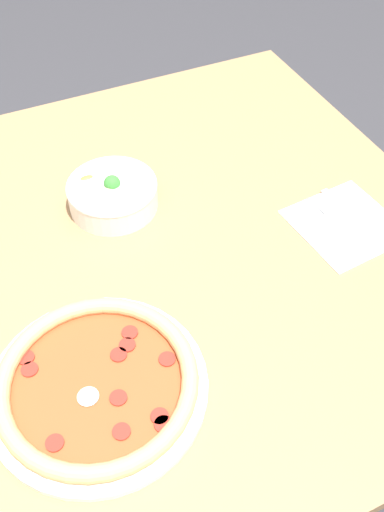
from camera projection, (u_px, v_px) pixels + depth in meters
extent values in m
plane|color=#333338|center=(127.00, 448.00, 1.57)|extent=(8.00, 8.00, 0.00)
cube|color=#99724C|center=(92.00, 275.00, 1.02)|extent=(1.35, 1.08, 0.03)
cylinder|color=olive|center=(249.00, 185.00, 1.75)|extent=(0.06, 0.06, 0.73)
cylinder|color=white|center=(98.00, 387.00, 0.84)|extent=(0.33, 0.33, 0.01)
torus|color=tan|center=(97.00, 381.00, 0.83)|extent=(0.30, 0.30, 0.03)
cylinder|color=#B74723|center=(98.00, 384.00, 0.84)|extent=(0.27, 0.27, 0.01)
cylinder|color=maroon|center=(130.00, 332.00, 0.89)|extent=(0.03, 0.03, 0.00)
cylinder|color=maroon|center=(26.00, 358.00, 0.86)|extent=(0.03, 0.03, 0.00)
cylinder|color=maroon|center=(121.00, 431.00, 0.78)|extent=(0.03, 0.03, 0.00)
cylinder|color=maroon|center=(118.00, 398.00, 0.82)|extent=(0.03, 0.03, 0.00)
cylinder|color=maroon|center=(158.00, 417.00, 0.80)|extent=(0.03, 0.03, 0.00)
cylinder|color=maroon|center=(119.00, 355.00, 0.86)|extent=(0.03, 0.03, 0.00)
cylinder|color=maroon|center=(167.00, 359.00, 0.86)|extent=(0.03, 0.03, 0.00)
cylinder|color=maroon|center=(126.00, 345.00, 0.88)|extent=(0.03, 0.03, 0.00)
cylinder|color=maroon|center=(163.00, 424.00, 0.79)|extent=(0.03, 0.03, 0.00)
cylinder|color=maroon|center=(30.00, 369.00, 0.85)|extent=(0.03, 0.03, 0.00)
cylinder|color=maroon|center=(55.00, 443.00, 0.77)|extent=(0.03, 0.03, 0.00)
ellipsoid|color=silver|center=(88.00, 396.00, 0.82)|extent=(0.03, 0.03, 0.01)
cylinder|color=white|center=(113.00, 195.00, 1.09)|extent=(0.17, 0.17, 0.05)
torus|color=white|center=(112.00, 186.00, 1.08)|extent=(0.17, 0.17, 0.01)
ellipsoid|color=tan|center=(88.00, 188.00, 1.08)|extent=(0.03, 0.04, 0.02)
ellipsoid|color=tan|center=(109.00, 191.00, 1.07)|extent=(0.03, 0.04, 0.02)
ellipsoid|color=tan|center=(99.00, 170.00, 1.11)|extent=(0.04, 0.03, 0.02)
ellipsoid|color=tan|center=(102.00, 170.00, 1.12)|extent=(0.04, 0.04, 0.02)
ellipsoid|color=tan|center=(120.00, 204.00, 1.05)|extent=(0.04, 0.04, 0.02)
ellipsoid|color=#998466|center=(112.00, 184.00, 1.10)|extent=(0.04, 0.03, 0.02)
ellipsoid|color=tan|center=(118.00, 182.00, 1.09)|extent=(0.04, 0.03, 0.02)
sphere|color=#388433|center=(112.00, 183.00, 1.07)|extent=(0.03, 0.03, 0.03)
ellipsoid|color=yellow|center=(87.00, 180.00, 1.09)|extent=(0.04, 0.02, 0.02)
cube|color=white|center=(345.00, 224.00, 1.08)|extent=(0.20, 0.20, 0.00)
cube|color=silver|center=(343.00, 235.00, 1.05)|extent=(0.02, 0.12, 0.00)
cube|color=silver|center=(316.00, 207.00, 1.11)|extent=(0.01, 0.05, 0.00)
cube|color=silver|center=(315.00, 207.00, 1.10)|extent=(0.01, 0.05, 0.00)
cube|color=silver|center=(313.00, 208.00, 1.10)|extent=(0.01, 0.05, 0.00)
cube|color=silver|center=(311.00, 209.00, 1.10)|extent=(0.01, 0.05, 0.00)
cube|color=silver|center=(377.00, 238.00, 1.05)|extent=(0.02, 0.08, 0.01)
cube|color=silver|center=(343.00, 207.00, 1.10)|extent=(0.02, 0.12, 0.00)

